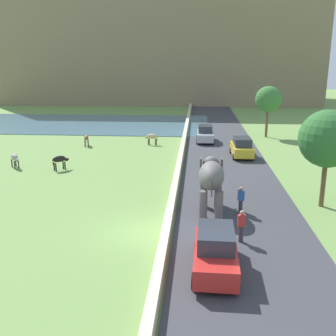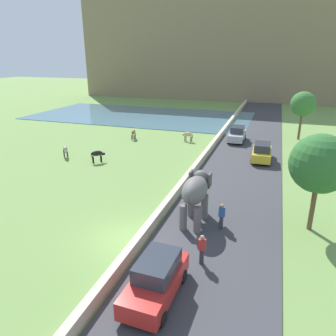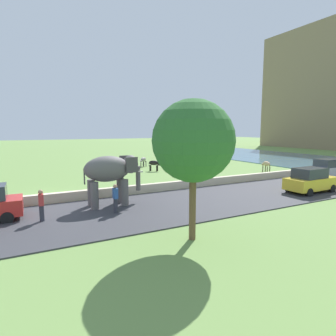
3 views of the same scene
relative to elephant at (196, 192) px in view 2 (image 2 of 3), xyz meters
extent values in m
plane|color=#6B8E47|center=(-3.43, -3.07, -2.04)|extent=(220.00, 220.00, 0.00)
cube|color=#38383D|center=(1.57, 16.93, -2.01)|extent=(7.00, 120.00, 0.06)
cube|color=beige|center=(-2.23, 14.93, -1.72)|extent=(0.40, 110.00, 0.64)
cube|color=slate|center=(-17.43, 31.92, -2.00)|extent=(36.00, 18.00, 0.08)
cube|color=#897556|center=(-9.43, 67.99, 11.77)|extent=(64.00, 28.00, 27.61)
ellipsoid|color=#605B5B|center=(0.00, -0.22, 0.20)|extent=(1.43, 2.72, 1.50)
cylinder|color=#605B5B|center=(-0.41, 0.66, -1.24)|extent=(0.44, 0.44, 1.60)
cylinder|color=#605B5B|center=(0.43, 0.65, -1.24)|extent=(0.44, 0.44, 1.60)
cylinder|color=#605B5B|center=(-0.43, -1.10, -1.24)|extent=(0.44, 0.44, 1.60)
cylinder|color=#605B5B|center=(0.41, -1.11, -1.24)|extent=(0.44, 0.44, 1.60)
ellipsoid|color=#605B5B|center=(0.01, 1.19, 0.39)|extent=(1.01, 0.91, 1.10)
cube|color=#484444|center=(-0.59, 1.06, 0.43)|extent=(0.13, 0.70, 0.90)
cube|color=#484444|center=(0.61, 1.05, 0.43)|extent=(0.13, 0.70, 0.90)
cylinder|color=#605B5B|center=(0.02, 1.67, -0.50)|extent=(0.28, 0.28, 1.50)
cone|color=silver|center=(-0.20, 1.60, -0.05)|extent=(0.13, 0.56, 0.17)
cone|color=silver|center=(0.24, 1.60, -0.05)|extent=(0.13, 0.56, 0.17)
cylinder|color=#484444|center=(-0.02, -1.55, -0.15)|extent=(0.08, 0.08, 0.90)
cylinder|color=#33333D|center=(1.66, -0.30, -1.61)|extent=(0.22, 0.22, 0.85)
cube|color=#2D569E|center=(1.66, -0.30, -0.91)|extent=(0.36, 0.22, 0.56)
sphere|color=tan|center=(1.66, -0.30, -0.52)|extent=(0.22, 0.22, 0.22)
cylinder|color=#33333D|center=(1.32, -3.91, -1.61)|extent=(0.22, 0.22, 0.85)
cube|color=#B73333|center=(1.32, -3.91, -0.91)|extent=(0.36, 0.22, 0.56)
sphere|color=tan|center=(1.32, -3.91, -0.52)|extent=(0.22, 0.22, 0.22)
cube|color=#B7B7BC|center=(0.00, 20.08, -1.34)|extent=(1.71, 4.01, 0.80)
cube|color=#2D333D|center=(0.00, 20.28, -0.59)|extent=(1.45, 2.20, 0.70)
cylinder|color=black|center=(0.80, 18.78, -1.74)|extent=(0.18, 0.60, 0.60)
cylinder|color=black|center=(-0.81, 18.78, -1.74)|extent=(0.18, 0.60, 0.60)
cylinder|color=black|center=(0.81, 21.38, -1.74)|extent=(0.18, 0.60, 0.60)
cylinder|color=black|center=(-0.81, 21.38, -1.74)|extent=(0.18, 0.60, 0.60)
cube|color=gold|center=(3.15, 13.63, -1.34)|extent=(1.80, 4.04, 0.80)
cube|color=#2D333D|center=(3.15, 13.43, -0.59)|extent=(1.50, 2.24, 0.70)
cylinder|color=black|center=(2.31, 14.91, -1.74)|extent=(0.20, 0.60, 0.60)
cylinder|color=black|center=(3.92, 14.95, -1.74)|extent=(0.20, 0.60, 0.60)
cylinder|color=black|center=(2.37, 12.31, -1.74)|extent=(0.20, 0.60, 0.60)
cylinder|color=black|center=(3.99, 12.35, -1.74)|extent=(0.20, 0.60, 0.60)
cube|color=red|center=(0.00, -6.69, -1.34)|extent=(1.81, 4.04, 0.80)
cube|color=#2D333D|center=(0.00, -6.49, -0.59)|extent=(1.50, 2.24, 0.70)
cylinder|color=black|center=(0.77, -8.01, -1.74)|extent=(0.20, 0.60, 0.60)
cylinder|color=black|center=(-0.84, -7.97, -1.74)|extent=(0.20, 0.60, 0.60)
cylinder|color=black|center=(0.84, -5.41, -1.74)|extent=(0.20, 0.60, 0.60)
cylinder|color=black|center=(-0.77, -5.37, -1.74)|extent=(0.20, 0.60, 0.60)
ellipsoid|color=gray|center=(-15.46, 8.53, -1.14)|extent=(1.05, 1.12, 0.50)
cylinder|color=#373533|center=(-15.09, 8.34, -1.71)|extent=(0.10, 0.10, 0.65)
cylinder|color=#373533|center=(-15.33, 8.14, -1.71)|extent=(0.10, 0.10, 0.65)
cylinder|color=#373533|center=(-15.60, 8.93, -1.71)|extent=(0.10, 0.10, 0.65)
cylinder|color=#373533|center=(-15.83, 8.72, -1.71)|extent=(0.10, 0.10, 0.65)
ellipsoid|color=gray|center=(-15.05, 8.06, -1.29)|extent=(0.44, 0.46, 0.26)
cone|color=beige|center=(-14.98, 8.11, -1.12)|extent=(0.04, 0.04, 0.12)
cone|color=beige|center=(-15.12, 8.00, -1.12)|extent=(0.04, 0.04, 0.12)
cylinder|color=#373533|center=(-15.81, 8.94, -1.34)|extent=(0.04, 0.04, 0.45)
ellipsoid|color=black|center=(-11.65, 8.13, -1.14)|extent=(1.08, 1.09, 0.50)
cylinder|color=black|center=(-11.49, 8.51, -1.71)|extent=(0.10, 0.10, 0.65)
cylinder|color=black|center=(-11.27, 8.29, -1.71)|extent=(0.10, 0.10, 0.65)
cylinder|color=black|center=(-12.02, 7.96, -1.71)|extent=(0.10, 0.10, 0.65)
cylinder|color=black|center=(-11.80, 7.74, -1.71)|extent=(0.10, 0.10, 0.65)
ellipsoid|color=black|center=(-11.20, 8.58, -1.29)|extent=(0.45, 0.45, 0.26)
cone|color=beige|center=(-11.27, 8.64, -1.12)|extent=(0.04, 0.04, 0.12)
cone|color=beige|center=(-11.14, 8.51, -1.12)|extent=(0.04, 0.04, 0.12)
cylinder|color=black|center=(-12.02, 7.74, -1.34)|extent=(0.04, 0.04, 0.45)
ellipsoid|color=brown|center=(-12.03, 17.24, -1.14)|extent=(0.71, 1.18, 0.50)
cylinder|color=#302014|center=(-12.28, 17.57, -1.71)|extent=(0.10, 0.10, 0.65)
cylinder|color=#302014|center=(-11.98, 17.65, -1.71)|extent=(0.10, 0.10, 0.65)
cylinder|color=#302014|center=(-12.07, 16.83, -1.71)|extent=(0.10, 0.10, 0.65)
cylinder|color=#302014|center=(-11.78, 16.91, -1.71)|extent=(0.10, 0.10, 0.65)
ellipsoid|color=brown|center=(-12.19, 17.85, -1.29)|extent=(0.34, 0.45, 0.26)
cone|color=beige|center=(-12.28, 17.83, -1.12)|extent=(0.04, 0.04, 0.12)
cone|color=beige|center=(-12.10, 17.87, -1.12)|extent=(0.04, 0.04, 0.12)
cylinder|color=#302014|center=(-11.88, 16.72, -1.34)|extent=(0.04, 0.04, 0.45)
ellipsoid|color=tan|center=(-5.44, 18.34, -1.14)|extent=(1.17, 0.65, 0.50)
cylinder|color=#493D2C|center=(-5.85, 18.27, -1.71)|extent=(0.10, 0.10, 0.65)
cylinder|color=#493D2C|center=(-5.78, 18.57, -1.71)|extent=(0.10, 0.10, 0.65)
cylinder|color=#493D2C|center=(-5.09, 18.12, -1.71)|extent=(0.10, 0.10, 0.65)
cylinder|color=#493D2C|center=(-5.03, 18.42, -1.71)|extent=(0.10, 0.10, 0.65)
ellipsoid|color=tan|center=(-6.06, 18.47, -1.29)|extent=(0.44, 0.32, 0.26)
cone|color=beige|center=(-6.08, 18.38, -1.12)|extent=(0.04, 0.04, 0.12)
cone|color=beige|center=(-6.04, 18.56, -1.12)|extent=(0.04, 0.04, 0.12)
cylinder|color=#493D2C|center=(-4.91, 18.23, -1.34)|extent=(0.04, 0.04, 0.45)
cylinder|color=brown|center=(6.96, 23.75, -0.41)|extent=(0.28, 0.28, 3.25)
sphere|color=#387033|center=(6.96, 23.75, 2.23)|extent=(2.88, 2.88, 2.88)
cylinder|color=brown|center=(6.58, 1.42, -0.58)|extent=(0.28, 0.28, 2.91)
sphere|color=#2D662D|center=(6.58, 1.42, 2.03)|extent=(3.31, 3.31, 3.31)
camera|label=1|loc=(-0.82, -21.16, 6.24)|focal=42.06mm
camera|label=2|loc=(3.94, -16.67, 7.63)|focal=33.66mm
camera|label=3|loc=(16.12, -4.73, 2.50)|focal=30.52mm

